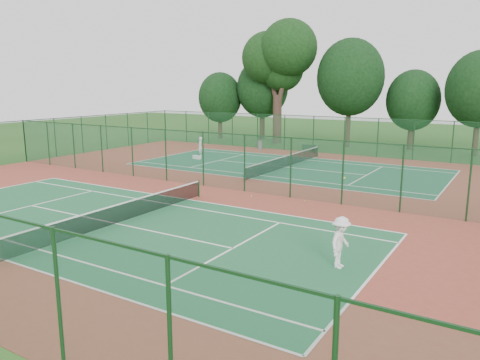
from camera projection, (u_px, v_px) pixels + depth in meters
name	position (u px, v px, depth m)	size (l,w,h in m)	color
ground	(223.00, 188.00, 29.34)	(120.00, 120.00, 0.00)	#2A591B
red_pad	(223.00, 188.00, 29.34)	(40.00, 36.00, 0.01)	brown
court_near	(117.00, 224.00, 21.82)	(23.77, 10.97, 0.01)	#1E6138
court_far	(286.00, 167.00, 36.86)	(23.77, 10.97, 0.01)	#1C5B3A
fence_north	(329.00, 135.00, 44.03)	(40.00, 0.09, 3.50)	#1B512B
fence_west	(25.00, 141.00, 39.23)	(0.09, 36.00, 3.50)	#184827
fence_divider	(223.00, 161.00, 28.99)	(40.00, 0.09, 3.50)	#194C32
tennis_net_near	(117.00, 213.00, 21.72)	(0.10, 12.90, 0.97)	#14391B
tennis_net_far	(286.00, 161.00, 36.76)	(0.10, 12.90, 0.97)	#153B1D
player_near	(341.00, 242.00, 16.43)	(1.20, 0.69, 1.86)	white
player_far	(200.00, 147.00, 42.20)	(0.64, 0.42, 1.77)	white
trash_bin	(260.00, 145.00, 46.99)	(0.49, 0.49, 0.88)	slate
bench	(309.00, 149.00, 44.51)	(1.36, 0.71, 0.81)	black
kit_bag	(197.00, 157.00, 40.94)	(0.83, 0.31, 0.31)	white
stray_ball_a	(305.00, 201.00, 26.01)	(0.06, 0.06, 0.06)	#A9C62E
stray_ball_b	(251.00, 196.00, 27.17)	(0.08, 0.08, 0.08)	#B4D331
stray_ball_c	(177.00, 184.00, 30.38)	(0.07, 0.07, 0.07)	#A6C52E
big_tree	(280.00, 57.00, 50.41)	(8.61, 6.31, 13.23)	#38261E
evergreen_row	(354.00, 146.00, 49.35)	(39.00, 5.00, 12.00)	black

